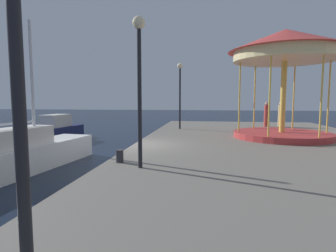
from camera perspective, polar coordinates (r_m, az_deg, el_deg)
ground_plane at (r=12.20m, az=-7.28°, el=-7.58°), size 120.00×120.00×0.00m
quay_dock at (r=12.06m, az=21.98°, el=-6.15°), size 12.16×26.40×0.80m
motorboat_navy at (r=19.96m, az=-22.87°, el=-0.93°), size 2.26×4.63×1.75m
sailboat_white at (r=11.88m, az=-28.15°, el=-5.25°), size 2.51×6.99×5.88m
carousel at (r=15.20m, az=23.51°, el=13.29°), size 5.66×5.66×5.49m
lamp_post_mid_promenade at (r=7.78m, az=-6.11°, el=12.62°), size 0.36×0.36×4.28m
lamp_post_far_end at (r=18.17m, az=2.55°, el=8.81°), size 0.36×0.36×4.38m
bollard_south at (r=8.68m, az=-10.20°, el=-6.27°), size 0.24×0.24×0.40m
person_mid_promenade at (r=20.97m, az=20.12°, el=2.20°), size 0.34×0.34×1.81m
person_near_carousel at (r=21.34m, az=22.72°, el=2.17°), size 0.34×0.34×1.82m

